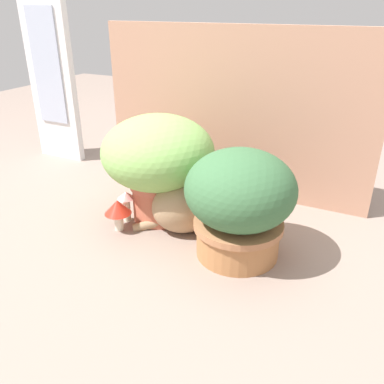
% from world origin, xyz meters
% --- Properties ---
extents(ground_plane, '(6.00, 6.00, 0.00)m').
position_xyz_m(ground_plane, '(0.00, 0.00, 0.00)').
color(ground_plane, gray).
extents(cardboard_backdrop, '(1.28, 0.03, 0.76)m').
position_xyz_m(cardboard_backdrop, '(0.02, 0.50, 0.38)').
color(cardboard_backdrop, tan).
rests_on(cardboard_backdrop, ground).
extents(window_panel_white, '(0.30, 0.05, 0.95)m').
position_xyz_m(window_panel_white, '(-1.05, 0.49, 0.48)').
color(window_panel_white, white).
rests_on(window_panel_white, ground).
extents(grass_planter, '(0.46, 0.46, 0.44)m').
position_xyz_m(grass_planter, '(-0.14, 0.11, 0.27)').
color(grass_planter, '#C16349').
rests_on(grass_planter, ground).
extents(leafy_planter, '(0.39, 0.39, 0.40)m').
position_xyz_m(leafy_planter, '(0.25, -0.01, 0.21)').
color(leafy_planter, '#AE7144').
rests_on(leafy_planter, ground).
extents(cat, '(0.37, 0.29, 0.32)m').
position_xyz_m(cat, '(0.02, 0.06, 0.12)').
color(cat, tan).
rests_on(cat, ground).
extents(mushroom_ornament_red, '(0.11, 0.11, 0.13)m').
position_xyz_m(mushroom_ornament_red, '(-0.23, -0.06, 0.10)').
color(mushroom_ornament_red, beige).
rests_on(mushroom_ornament_red, ground).
extents(mushroom_ornament_pink, '(0.07, 0.07, 0.13)m').
position_xyz_m(mushroom_ornament_pink, '(-0.25, 0.02, 0.10)').
color(mushroom_ornament_pink, silver).
rests_on(mushroom_ornament_pink, ground).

